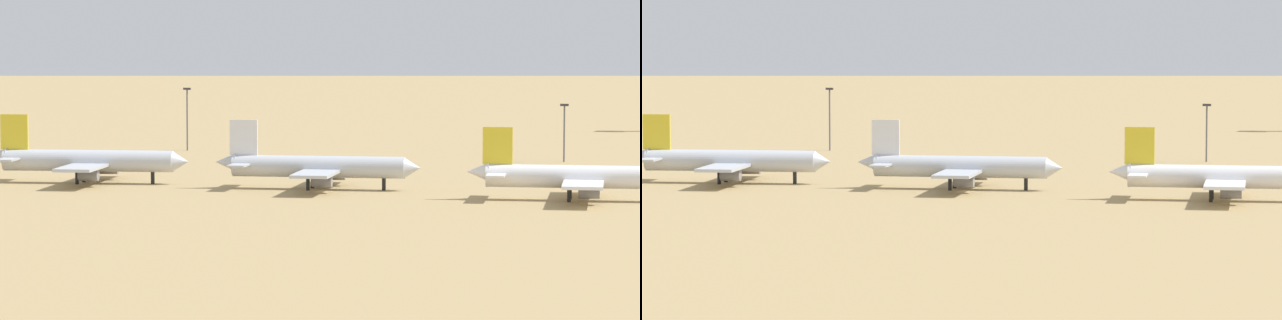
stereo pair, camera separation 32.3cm
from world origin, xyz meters
TOP-DOWN VIEW (x-y plane):
  - ground at (0.00, 0.00)m, footprint 4000.00×4000.00m
  - ridge_far_west at (-432.78, 1139.74)m, footprint 267.31×180.28m
  - parked_jet_yellow_2 at (-47.08, -0.09)m, footprint 38.55×33.07m
  - parked_jet_white_3 at (-2.40, 3.41)m, footprint 37.61×32.10m
  - parked_jet_yellow_4 at (46.06, -0.70)m, footprint 37.27×31.85m
  - light_pole_west at (25.09, 81.80)m, footprint 1.80×0.50m
  - light_pole_mid at (-65.33, 84.90)m, footprint 1.80×0.50m

SIDE VIEW (x-z plane):
  - ground at x=0.00m, z-range 0.00..0.00m
  - parked_jet_yellow_4 at x=46.06m, z-range -2.13..10.24m
  - parked_jet_white_3 at x=-2.40m, z-range -2.15..10.32m
  - parked_jet_yellow_2 at x=-47.08m, z-range -2.21..10.63m
  - light_pole_west at x=25.09m, z-range 1.15..13.69m
  - light_pole_mid at x=-65.33m, z-range 1.19..15.90m
  - ridge_far_west at x=-432.78m, z-range 0.00..91.62m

